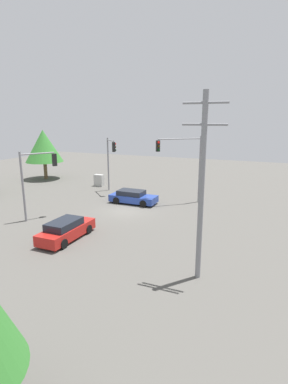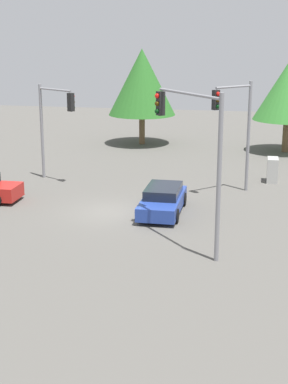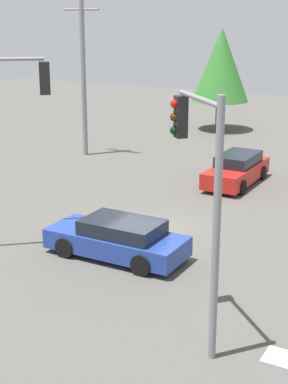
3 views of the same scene
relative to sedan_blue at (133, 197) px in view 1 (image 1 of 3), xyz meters
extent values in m
plane|color=#54514C|center=(0.45, -2.49, -0.65)|extent=(80.00, 80.00, 0.00)
cube|color=#233D93|center=(0.06, 0.00, -0.13)|extent=(4.74, 1.89, 0.66)
cube|color=black|center=(-0.18, 0.00, 0.44)|extent=(2.61, 1.66, 0.48)
cylinder|color=black|center=(1.53, 0.90, -0.31)|extent=(0.70, 0.22, 0.70)
cylinder|color=black|center=(1.53, -0.90, -0.31)|extent=(0.70, 0.22, 0.70)
cylinder|color=black|center=(-1.41, 0.90, -0.31)|extent=(0.70, 0.22, 0.70)
cylinder|color=black|center=(-1.41, -0.90, -0.31)|extent=(0.70, 0.22, 0.70)
cube|color=red|center=(-0.31, -10.26, -0.10)|extent=(1.76, 4.71, 0.75)
cube|color=black|center=(-0.31, -10.49, 0.54)|extent=(1.55, 2.59, 0.52)
cylinder|color=black|center=(-1.14, -8.80, -0.32)|extent=(0.22, 0.67, 0.67)
cylinder|color=black|center=(0.53, -8.80, -0.32)|extent=(0.22, 0.67, 0.67)
cylinder|color=black|center=(-1.14, -11.72, -0.32)|extent=(0.22, 0.67, 0.67)
cylinder|color=black|center=(0.53, -11.72, -0.32)|extent=(0.22, 0.67, 0.67)
cylinder|color=gray|center=(-5.12, 4.05, 2.47)|extent=(0.18, 0.18, 6.24)
cylinder|color=gray|center=(-4.23, 3.17, 5.33)|extent=(1.87, 1.86, 0.12)
cube|color=black|center=(-3.34, 2.28, 4.71)|extent=(0.44, 0.44, 1.05)
sphere|color=red|center=(-3.21, 2.40, 5.05)|extent=(0.22, 0.22, 0.22)
sphere|color=#392605|center=(-3.21, 2.40, 4.71)|extent=(0.22, 0.22, 0.22)
sphere|color=black|center=(-3.21, 2.40, 4.37)|extent=(0.22, 0.22, 0.22)
cylinder|color=gray|center=(5.97, 3.14, 2.70)|extent=(0.18, 0.18, 6.71)
cylinder|color=gray|center=(4.26, 1.70, 5.80)|extent=(3.50, 2.97, 0.12)
cube|color=black|center=(2.55, 0.27, 5.18)|extent=(0.44, 0.43, 1.05)
sphere|color=red|center=(2.66, 0.13, 5.52)|extent=(0.22, 0.22, 0.22)
sphere|color=#392605|center=(2.66, 0.13, 5.18)|extent=(0.22, 0.22, 0.22)
sphere|color=black|center=(2.66, 0.13, 4.84)|extent=(0.22, 0.22, 0.22)
cylinder|color=gray|center=(-5.85, -8.50, 2.25)|extent=(0.18, 0.18, 5.81)
cylinder|color=gray|center=(-5.15, -7.31, 4.90)|extent=(1.51, 2.44, 0.12)
cube|color=black|center=(-4.44, -6.12, 4.28)|extent=(0.41, 0.44, 1.05)
sphere|color=red|center=(-4.59, -6.03, 4.61)|extent=(0.22, 0.22, 0.22)
sphere|color=#392605|center=(-4.59, -6.03, 4.28)|extent=(0.22, 0.22, 0.22)
sphere|color=black|center=(-4.59, -6.03, 3.94)|extent=(0.22, 0.22, 0.22)
cylinder|color=gray|center=(9.48, -11.79, 4.17)|extent=(0.28, 0.28, 9.65)
cylinder|color=gray|center=(9.48, -11.79, 8.40)|extent=(2.20, 0.12, 0.12)
cylinder|color=gray|center=(9.48, -11.79, 7.40)|extent=(2.20, 0.12, 0.12)
cube|color=#B2B2AD|center=(-7.42, 5.56, 0.08)|extent=(1.18, 0.64, 1.48)
cylinder|color=brown|center=(-16.95, 6.69, 0.57)|extent=(0.49, 0.49, 2.45)
cone|color=#337A2D|center=(-16.95, 6.69, 4.01)|extent=(5.16, 5.16, 4.43)
camera|label=1|loc=(12.63, -26.39, 7.64)|focal=28.00mm
camera|label=2|loc=(28.17, 4.45, 8.32)|focal=55.00mm
camera|label=3|loc=(-9.69, 15.54, 7.21)|focal=55.00mm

